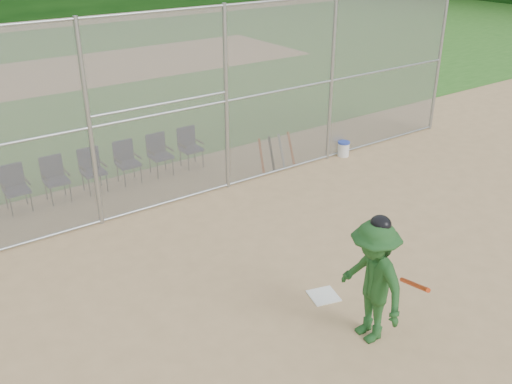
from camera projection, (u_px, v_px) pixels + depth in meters
ground at (350, 313)px, 8.74m from camera, size 100.00×100.00×0.00m
grass_strip at (24, 78)px, 22.01m from camera, size 100.00×100.00×0.00m
dirt_patch_far at (24, 78)px, 22.00m from camera, size 24.00×24.00×0.00m
backstop_fence at (185, 106)px, 11.54m from camera, size 16.09×0.09×4.00m
home_plate at (324, 296)px, 9.14m from camera, size 0.54×0.54×0.02m
batter_at_plate at (372, 281)px, 7.87m from camera, size 1.03×1.42×1.95m
water_cooler at (344, 149)px, 14.57m from camera, size 0.31×0.31×0.39m
spare_bats at (276, 152)px, 13.75m from camera, size 0.96×0.35×0.84m
chair_2 at (16, 189)px, 11.68m from camera, size 0.54×0.52×0.96m
chair_3 at (56, 180)px, 12.11m from camera, size 0.54×0.52×0.96m
chair_4 at (94, 171)px, 12.54m from camera, size 0.54×0.52×0.96m
chair_5 at (128, 163)px, 12.96m from camera, size 0.54×0.52×0.96m
chair_6 at (161, 155)px, 13.39m from camera, size 0.54×0.52×0.96m
chair_7 at (191, 148)px, 13.82m from camera, size 0.54×0.52×0.96m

